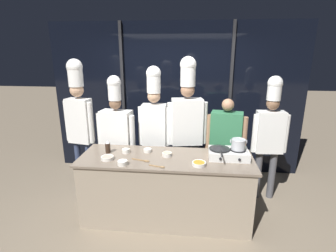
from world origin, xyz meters
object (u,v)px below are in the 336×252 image
at_px(prep_bowl_bean_sprouts, 126,151).
at_px(prep_bowl_carrots, 199,163).
at_px(stock_pot, 238,144).
at_px(chef_apprentice, 270,130).
at_px(frying_pan, 220,147).
at_px(serving_spoon_slotted, 160,167).
at_px(prep_bowl_shrimp, 107,158).
at_px(serving_spoon_solid, 144,161).
at_px(prep_bowl_ginger, 167,154).
at_px(prep_bowl_onion, 148,150).
at_px(person_guest, 226,139).
at_px(squeeze_bottle_soy, 108,147).
at_px(prep_bowl_rice, 122,162).
at_px(chef_head, 79,114).
at_px(chef_line, 154,120).
at_px(chef_sous, 117,131).
at_px(portable_stove, 228,154).
at_px(chef_pastry, 187,119).

distance_m(prep_bowl_bean_sprouts, prep_bowl_carrots, 1.02).
distance_m(stock_pot, prep_bowl_bean_sprouts, 1.48).
bearing_deg(chef_apprentice, stock_pot, 44.52).
distance_m(frying_pan, serving_spoon_slotted, 0.82).
bearing_deg(prep_bowl_shrimp, serving_spoon_solid, 0.01).
bearing_deg(prep_bowl_carrots, prep_bowl_ginger, 150.00).
distance_m(prep_bowl_shrimp, prep_bowl_onion, 0.55).
bearing_deg(chef_apprentice, prep_bowl_ginger, 20.10).
relative_size(prep_bowl_ginger, person_guest, 0.08).
bearing_deg(person_guest, squeeze_bottle_soy, 30.56).
bearing_deg(prep_bowl_rice, person_guest, 36.00).
relative_size(frying_pan, person_guest, 0.30).
bearing_deg(serving_spoon_solid, stock_pot, 10.37).
bearing_deg(frying_pan, prep_bowl_shrimp, -171.56).
bearing_deg(prep_bowl_ginger, prep_bowl_rice, -147.49).
bearing_deg(chef_head, chef_apprentice, -167.46).
bearing_deg(chef_line, chef_apprentice, -179.85).
distance_m(chef_sous, chef_line, 0.60).
bearing_deg(chef_sous, squeeze_bottle_soy, 101.57).
distance_m(serving_spoon_solid, chef_head, 1.39).
distance_m(portable_stove, serving_spoon_slotted, 0.92).
xyz_separation_m(prep_bowl_shrimp, prep_bowl_rice, (0.23, -0.14, 0.01)).
xyz_separation_m(squeeze_bottle_soy, chef_line, (0.54, 0.60, 0.23)).
distance_m(frying_pan, prep_bowl_shrimp, 1.44).
relative_size(portable_stove, chef_sous, 0.27).
bearing_deg(prep_bowl_shrimp, squeeze_bottle_soy, 106.07).
height_order(prep_bowl_carrots, person_guest, person_guest).
distance_m(prep_bowl_bean_sprouts, serving_spoon_solid, 0.38).
distance_m(prep_bowl_onion, serving_spoon_solid, 0.30).
xyz_separation_m(prep_bowl_carrots, person_guest, (0.41, 0.88, 0.01)).
distance_m(squeeze_bottle_soy, prep_bowl_shrimp, 0.23).
height_order(stock_pot, prep_bowl_bean_sprouts, stock_pot).
relative_size(prep_bowl_bean_sprouts, prep_bowl_carrots, 0.62).
bearing_deg(chef_apprentice, chef_head, -1.35).
bearing_deg(squeeze_bottle_soy, prep_bowl_onion, 9.56).
xyz_separation_m(prep_bowl_bean_sprouts, serving_spoon_solid, (0.30, -0.24, -0.03)).
xyz_separation_m(portable_stove, person_guest, (0.03, 0.61, -0.02)).
distance_m(frying_pan, stock_pot, 0.24).
relative_size(prep_bowl_ginger, prep_bowl_onion, 1.12).
relative_size(prep_bowl_shrimp, chef_head, 0.08).
bearing_deg(squeeze_bottle_soy, prep_bowl_ginger, -2.24).
distance_m(frying_pan, prep_bowl_ginger, 0.69).
xyz_separation_m(chef_line, chef_pastry, (0.50, -0.01, 0.03)).
bearing_deg(prep_bowl_rice, chef_apprentice, 25.95).
height_order(prep_bowl_onion, chef_line, chef_line).
bearing_deg(prep_bowl_carrots, chef_pastry, 101.88).
height_order(prep_bowl_carrots, prep_bowl_onion, prep_bowl_onion).
xyz_separation_m(prep_bowl_ginger, chef_line, (-0.26, 0.63, 0.28)).
relative_size(prep_bowl_bean_sprouts, chef_head, 0.05).
height_order(squeeze_bottle_soy, prep_bowl_shrimp, squeeze_bottle_soy).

